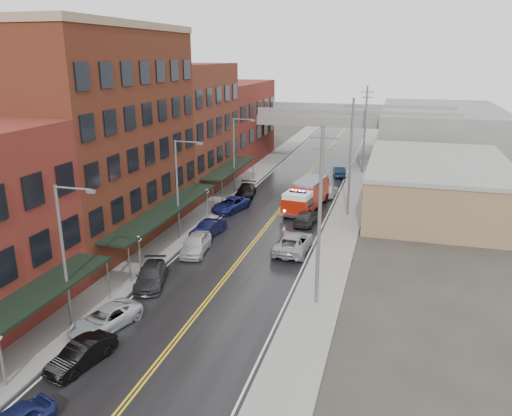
# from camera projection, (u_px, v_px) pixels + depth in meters

# --- Properties ---
(road) EXTENTS (11.00, 160.00, 0.02)m
(road) POSITION_uv_depth(u_px,v_px,m) (268.00, 224.00, 49.15)
(road) COLOR black
(road) RESTS_ON ground
(sidewalk_left) EXTENTS (3.00, 160.00, 0.15)m
(sidewalk_left) POSITION_uv_depth(u_px,v_px,m) (199.00, 217.00, 51.04)
(sidewalk_left) COLOR slate
(sidewalk_left) RESTS_ON ground
(sidewalk_right) EXTENTS (3.00, 160.00, 0.15)m
(sidewalk_right) POSITION_uv_depth(u_px,v_px,m) (343.00, 230.00, 47.23)
(sidewalk_right) COLOR slate
(sidewalk_right) RESTS_ON ground
(curb_left) EXTENTS (0.30, 160.00, 0.15)m
(curb_left) POSITION_uv_depth(u_px,v_px,m) (214.00, 219.00, 50.61)
(curb_left) COLOR gray
(curb_left) RESTS_ON ground
(curb_right) EXTENTS (0.30, 160.00, 0.15)m
(curb_right) POSITION_uv_depth(u_px,v_px,m) (325.00, 229.00, 47.66)
(curb_right) COLOR gray
(curb_right) RESTS_ON ground
(brick_building_b) EXTENTS (9.00, 20.00, 18.00)m
(brick_building_b) POSITION_uv_depth(u_px,v_px,m) (102.00, 139.00, 43.53)
(brick_building_b) COLOR #582417
(brick_building_b) RESTS_ON ground
(brick_building_c) EXTENTS (9.00, 15.00, 15.00)m
(brick_building_c) POSITION_uv_depth(u_px,v_px,m) (184.00, 128.00, 60.06)
(brick_building_c) COLOR brown
(brick_building_c) RESTS_ON ground
(brick_building_far) EXTENTS (9.00, 20.00, 12.00)m
(brick_building_far) POSITION_uv_depth(u_px,v_px,m) (230.00, 123.00, 76.59)
(brick_building_far) COLOR maroon
(brick_building_far) RESTS_ON ground
(tan_building) EXTENTS (14.00, 22.00, 5.00)m
(tan_building) POSITION_uv_depth(u_px,v_px,m) (436.00, 186.00, 53.44)
(tan_building) COLOR #916E4E
(tan_building) RESTS_ON ground
(right_far_block) EXTENTS (18.00, 30.00, 8.00)m
(right_far_block) POSITION_uv_depth(u_px,v_px,m) (439.00, 133.00, 80.05)
(right_far_block) COLOR slate
(right_far_block) RESTS_ON ground
(awning_0) EXTENTS (2.60, 16.00, 3.09)m
(awning_0) POSITION_uv_depth(u_px,v_px,m) (9.00, 313.00, 26.33)
(awning_0) COLOR black
(awning_0) RESTS_ON ground
(awning_1) EXTENTS (2.60, 18.00, 3.09)m
(awning_1) POSITION_uv_depth(u_px,v_px,m) (166.00, 210.00, 43.79)
(awning_1) COLOR black
(awning_1) RESTS_ON ground
(awning_2) EXTENTS (2.60, 13.00, 3.09)m
(awning_2) POSITION_uv_depth(u_px,v_px,m) (230.00, 168.00, 59.88)
(awning_2) COLOR black
(awning_2) RESTS_ON ground
(globe_lamp_1) EXTENTS (0.44, 0.44, 3.12)m
(globe_lamp_1) POSITION_uv_depth(u_px,v_px,m) (139.00, 246.00, 37.27)
(globe_lamp_1) COLOR #59595B
(globe_lamp_1) RESTS_ON ground
(globe_lamp_2) EXTENTS (0.44, 0.44, 3.12)m
(globe_lamp_2) POSITION_uv_depth(u_px,v_px,m) (207.00, 197.00, 50.14)
(globe_lamp_2) COLOR #59595B
(globe_lamp_2) RESTS_ON ground
(street_lamp_0) EXTENTS (2.64, 0.22, 9.00)m
(street_lamp_0) POSITION_uv_depth(u_px,v_px,m) (66.00, 249.00, 29.11)
(street_lamp_0) COLOR #59595B
(street_lamp_0) RESTS_ON ground
(street_lamp_1) EXTENTS (2.64, 0.22, 9.00)m
(street_lamp_1) POSITION_uv_depth(u_px,v_px,m) (180.00, 183.00, 43.82)
(street_lamp_1) COLOR #59595B
(street_lamp_1) RESTS_ON ground
(street_lamp_2) EXTENTS (2.64, 0.22, 9.00)m
(street_lamp_2) POSITION_uv_depth(u_px,v_px,m) (236.00, 151.00, 58.52)
(street_lamp_2) COLOR #59595B
(street_lamp_2) RESTS_ON ground
(utility_pole_0) EXTENTS (1.80, 0.24, 12.00)m
(utility_pole_0) POSITION_uv_depth(u_px,v_px,m) (320.00, 215.00, 31.63)
(utility_pole_0) COLOR #59595B
(utility_pole_0) RESTS_ON ground
(utility_pole_1) EXTENTS (1.80, 0.24, 12.00)m
(utility_pole_1) POSITION_uv_depth(u_px,v_px,m) (351.00, 156.00, 50.01)
(utility_pole_1) COLOR #59595B
(utility_pole_1) RESTS_ON ground
(utility_pole_2) EXTENTS (1.80, 0.24, 12.00)m
(utility_pole_2) POSITION_uv_depth(u_px,v_px,m) (365.00, 128.00, 68.40)
(utility_pole_2) COLOR #59595B
(utility_pole_2) RESTS_ON ground
(overpass) EXTENTS (40.00, 10.00, 7.50)m
(overpass) POSITION_uv_depth(u_px,v_px,m) (320.00, 122.00, 76.80)
(overpass) COLOR slate
(overpass) RESTS_ON ground
(fire_truck) EXTENTS (4.27, 8.73, 3.08)m
(fire_truck) POSITION_uv_depth(u_px,v_px,m) (306.00, 195.00, 53.21)
(fire_truck) COLOR #921506
(fire_truck) RESTS_ON ground
(parked_car_left_1) EXTENTS (2.25, 4.33, 1.36)m
(parked_car_left_1) POSITION_uv_depth(u_px,v_px,m) (82.00, 354.00, 26.69)
(parked_car_left_1) COLOR black
(parked_car_left_1) RESTS_ON ground
(parked_car_left_2) EXTENTS (3.38, 5.17, 1.32)m
(parked_car_left_2) POSITION_uv_depth(u_px,v_px,m) (105.00, 319.00, 30.30)
(parked_car_left_2) COLOR #ADB0B5
(parked_car_left_2) RESTS_ON ground
(parked_car_left_3) EXTENTS (3.32, 5.17, 1.39)m
(parked_car_left_3) POSITION_uv_depth(u_px,v_px,m) (151.00, 276.00, 36.11)
(parked_car_left_3) COLOR #252628
(parked_car_left_3) RESTS_ON ground
(parked_car_left_4) EXTENTS (2.51, 4.96, 1.62)m
(parked_car_left_4) POSITION_uv_depth(u_px,v_px,m) (196.00, 244.00, 41.88)
(parked_car_left_4) COLOR #B2B2B2
(parked_car_left_4) RESTS_ON ground
(parked_car_left_5) EXTENTS (2.41, 4.46, 1.40)m
(parked_car_left_5) POSITION_uv_depth(u_px,v_px,m) (208.00, 229.00, 45.85)
(parked_car_left_5) COLOR black
(parked_car_left_5) RESTS_ON ground
(parked_car_left_6) EXTENTS (3.55, 5.48, 1.40)m
(parked_car_left_6) POSITION_uv_depth(u_px,v_px,m) (231.00, 205.00, 53.19)
(parked_car_left_6) COLOR #151952
(parked_car_left_6) RESTS_ON ground
(parked_car_left_7) EXTENTS (2.74, 5.27, 1.46)m
(parked_car_left_7) POSITION_uv_depth(u_px,v_px,m) (246.00, 191.00, 58.30)
(parked_car_left_7) COLOR black
(parked_car_left_7) RESTS_ON ground
(parked_car_right_0) EXTENTS (2.86, 5.90, 1.62)m
(parked_car_right_0) POSITION_uv_depth(u_px,v_px,m) (293.00, 242.00, 42.23)
(parked_car_right_0) COLOR gray
(parked_car_right_0) RESTS_ON ground
(parked_car_right_1) EXTENTS (2.28, 4.71, 1.32)m
(parked_car_right_1) POSITION_uv_depth(u_px,v_px,m) (307.00, 218.00, 49.10)
(parked_car_right_1) COLOR #27272A
(parked_car_right_1) RESTS_ON ground
(parked_car_right_2) EXTENTS (2.00, 4.31, 1.43)m
(parked_car_right_2) POSITION_uv_depth(u_px,v_px,m) (329.00, 190.00, 58.67)
(parked_car_right_2) COLOR silver
(parked_car_right_2) RESTS_ON ground
(parked_car_right_3) EXTENTS (2.30, 4.47, 1.41)m
(parked_car_right_3) POSITION_uv_depth(u_px,v_px,m) (339.00, 171.00, 68.24)
(parked_car_right_3) COLOR black
(parked_car_right_3) RESTS_ON ground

